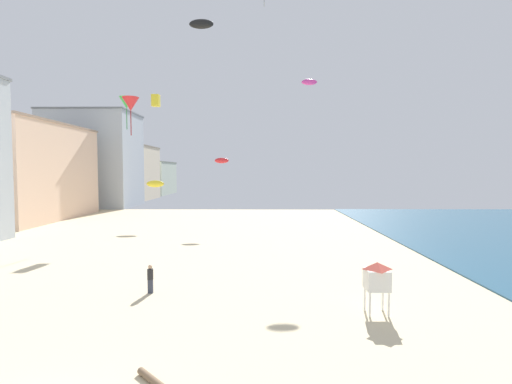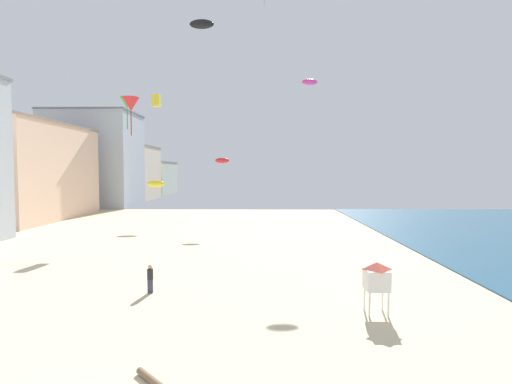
# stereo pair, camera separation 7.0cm
# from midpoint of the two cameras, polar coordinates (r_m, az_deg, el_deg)

# --- Properties ---
(boardwalk_hotel_mid) EXTENTS (10.49, 22.18, 13.81)m
(boardwalk_hotel_mid) POSITION_cam_midpoint_polar(r_m,az_deg,el_deg) (63.41, -30.73, 2.64)
(boardwalk_hotel_mid) COLOR beige
(boardwalk_hotel_mid) RESTS_ON ground
(boardwalk_hotel_far) EXTENTS (16.52, 12.83, 18.50)m
(boardwalk_hotel_far) POSITION_cam_midpoint_polar(r_m,az_deg,el_deg) (82.03, -23.13, 4.48)
(boardwalk_hotel_far) COLOR #ADB7C1
(boardwalk_hotel_far) RESTS_ON ground
(boardwalk_hotel_distant) EXTENTS (12.93, 17.35, 13.09)m
(boardwalk_hotel_distant) POSITION_cam_midpoint_polar(r_m,az_deg,el_deg) (98.21, -18.99, 2.72)
(boardwalk_hotel_distant) COLOR beige
(boardwalk_hotel_distant) RESTS_ON ground
(boardwalk_hotel_furthest) EXTENTS (11.76, 19.21, 9.77)m
(boardwalk_hotel_furthest) POSITION_cam_midpoint_polar(r_m,az_deg,el_deg) (118.67, -15.49, 2.02)
(boardwalk_hotel_furthest) COLOR #B7C6B2
(boardwalk_hotel_furthest) RESTS_ON ground
(kite_flyer) EXTENTS (0.34, 0.34, 1.64)m
(kite_flyer) POSITION_cam_midpoint_polar(r_m,az_deg,el_deg) (23.13, -15.58, -12.16)
(kite_flyer) COLOR #383D4C
(kite_flyer) RESTS_ON ground
(lifeguard_stand) EXTENTS (1.10, 1.10, 2.55)m
(lifeguard_stand) POSITION_cam_midpoint_polar(r_m,az_deg,el_deg) (19.94, 17.50, -11.95)
(lifeguard_stand) COLOR white
(lifeguard_stand) RESTS_ON ground
(driftwood_log) EXTENTS (1.25, 1.26, 0.24)m
(driftwood_log) POSITION_cam_midpoint_polar(r_m,az_deg,el_deg) (14.44, -15.46, -25.33)
(driftwood_log) COLOR #7A6047
(driftwood_log) RESTS_ON ground
(kite_red_delta) EXTENTS (1.22, 1.22, 2.78)m
(kite_red_delta) POSITION_cam_midpoint_polar(r_m,az_deg,el_deg) (30.10, -18.27, 12.34)
(kite_red_delta) COLOR red
(kite_yellow_box) EXTENTS (0.90, 0.90, 1.42)m
(kite_yellow_box) POSITION_cam_midpoint_polar(r_m,az_deg,el_deg) (49.56, -14.78, 13.06)
(kite_yellow_box) COLOR yellow
(kite_magenta_parafoil) EXTENTS (1.46, 0.41, 0.57)m
(kite_magenta_parafoil) POSITION_cam_midpoint_polar(r_m,az_deg,el_deg) (37.79, 7.90, 15.95)
(kite_magenta_parafoil) COLOR #DB3D9E
(kite_yellow_parafoil) EXTENTS (2.19, 0.61, 0.85)m
(kite_yellow_parafoil) POSITION_cam_midpoint_polar(r_m,az_deg,el_deg) (49.06, -14.84, 1.19)
(kite_yellow_parafoil) COLOR yellow
(kite_green_delta) EXTENTS (1.66, 1.66, 3.77)m
(kite_green_delta) POSITION_cam_midpoint_polar(r_m,az_deg,el_deg) (48.29, -18.80, 12.49)
(kite_green_delta) COLOR green
(kite_red_parafoil) EXTENTS (1.71, 0.48, 0.67)m
(kite_red_parafoil) POSITION_cam_midpoint_polar(r_m,az_deg,el_deg) (46.82, -5.18, 4.70)
(kite_red_parafoil) COLOR red
(kite_black_parafoil) EXTENTS (2.60, 0.72, 1.01)m
(kite_black_parafoil) POSITION_cam_midpoint_polar(r_m,az_deg,el_deg) (44.70, -8.21, 23.57)
(kite_black_parafoil) COLOR black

